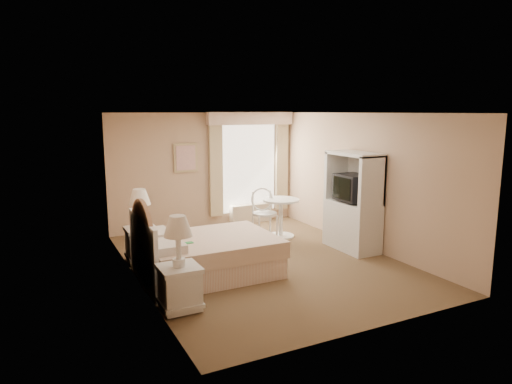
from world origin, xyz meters
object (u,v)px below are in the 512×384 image
nightstand_far (141,235)px  round_table (281,212)px  nightstand_near (179,276)px  bed (203,254)px  cafe_chair (264,209)px  armoire (353,210)px

nightstand_far → round_table: (2.89, 0.30, 0.06)m
nightstand_near → nightstand_far: nightstand_far is taller
round_table → bed: bearing=-147.5°
round_table → cafe_chair: cafe_chair is taller
nightstand_far → round_table: 2.91m
round_table → armoire: (0.76, -1.33, 0.23)m
bed → armoire: armoire is taller
nightstand_near → cafe_chair: bearing=45.2°
nightstand_near → nightstand_far: (-0.00, 2.16, 0.00)m
round_table → armoire: 1.55m
nightstand_far → cafe_chair: (2.55, 0.40, 0.12)m
nightstand_far → cafe_chair: 2.58m
nightstand_far → cafe_chair: bearing=8.9°
bed → nightstand_far: (-0.71, 1.09, 0.13)m
round_table → armoire: size_ratio=0.43×
cafe_chair → armoire: 1.81m
round_table → nightstand_far: bearing=-174.1°
cafe_chair → bed: bearing=-134.1°
bed → round_table: (2.18, 1.39, 0.19)m
nightstand_near → bed: bearing=56.4°
bed → nightstand_far: 1.31m
nightstand_near → cafe_chair: size_ratio=1.22×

